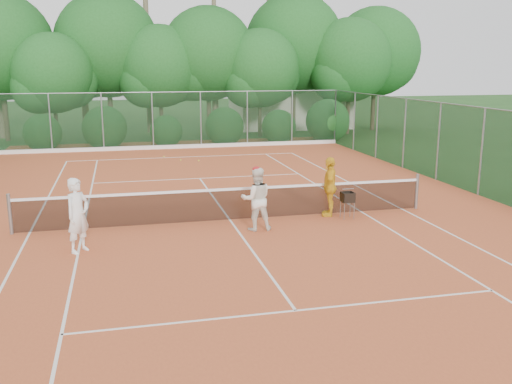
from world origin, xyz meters
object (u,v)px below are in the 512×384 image
player_center_grp (256,199)px  ball_hopper (348,198)px  player_white (78,215)px  player_yellow (330,186)px

player_center_grp → ball_hopper: (2.88, 0.55, -0.25)m
player_white → player_center_grp: (4.58, 0.83, -0.04)m
player_white → player_center_grp: 4.66m
player_white → player_yellow: bearing=-33.6°
player_center_grp → ball_hopper: size_ratio=2.25×
player_white → player_center_grp: player_white is taller
ball_hopper → player_yellow: bearing=129.7°
player_center_grp → ball_hopper: player_center_grp is taller
player_white → ball_hopper: 7.59m
player_white → player_yellow: player_white is taller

